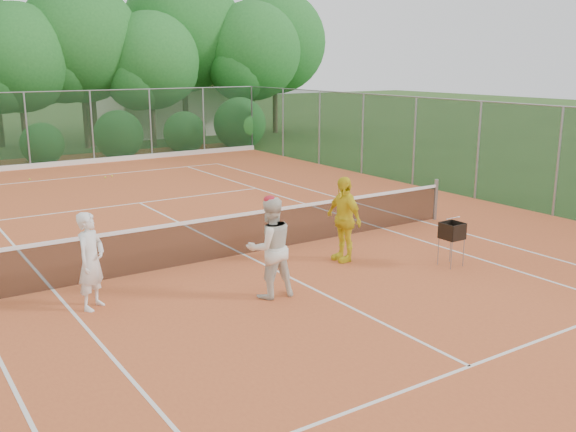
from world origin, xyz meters
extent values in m
plane|color=#284719|center=(0.00, 0.00, 0.00)|extent=(120.00, 120.00, 0.00)
cube|color=#CA5D2E|center=(0.00, 0.00, 0.01)|extent=(18.00, 36.00, 0.02)
cube|color=beige|center=(9.00, 24.00, 1.50)|extent=(8.00, 5.00, 3.00)
cylinder|color=gray|center=(5.94, 0.00, 0.57)|extent=(0.10, 0.10, 1.10)
cube|color=black|center=(0.00, 0.00, 0.48)|extent=(11.87, 0.03, 0.86)
cube|color=white|center=(0.00, 0.00, 0.95)|extent=(11.87, 0.04, 0.07)
imported|color=white|center=(-3.73, -1.29, 0.88)|extent=(0.74, 0.71, 1.71)
imported|color=silver|center=(-0.88, -2.50, 0.94)|extent=(0.97, 0.80, 1.85)
ellipsoid|color=#B41825|center=(-0.88, -2.50, 1.83)|extent=(0.22, 0.22, 0.14)
imported|color=yellow|center=(1.59, -1.50, 0.93)|extent=(0.46, 1.08, 1.83)
cylinder|color=gray|center=(3.05, -3.23, 0.31)|extent=(0.02, 0.02, 0.59)
cylinder|color=gray|center=(3.41, -2.87, 0.31)|extent=(0.02, 0.02, 0.59)
cube|color=black|center=(3.23, -3.05, 0.78)|extent=(0.41, 0.41, 0.34)
sphere|color=#C9DE33|center=(0.49, 11.12, 0.05)|extent=(0.07, 0.07, 0.07)
sphere|color=#B4C82E|center=(-1.91, 12.25, 0.05)|extent=(0.07, 0.07, 0.07)
sphere|color=yellow|center=(0.79, 11.28, 0.05)|extent=(0.07, 0.07, 0.07)
cube|color=white|center=(0.00, 11.88, 0.02)|extent=(11.03, 0.06, 0.01)
cube|color=white|center=(5.49, 0.00, 0.02)|extent=(0.06, 23.77, 0.01)
cube|color=white|center=(-4.11, 0.00, 0.02)|extent=(0.06, 23.77, 0.01)
cube|color=white|center=(4.11, 0.00, 0.02)|extent=(0.06, 23.77, 0.01)
cube|color=white|center=(0.00, 6.40, 0.02)|extent=(8.23, 0.06, 0.01)
cube|color=white|center=(0.00, -6.40, 0.02)|extent=(8.23, 0.06, 0.01)
cube|color=white|center=(0.00, 0.00, 0.02)|extent=(0.06, 12.80, 0.01)
cube|color=#19381E|center=(0.00, 15.00, 1.52)|extent=(18.00, 0.02, 3.00)
cylinder|color=gray|center=(9.00, 15.00, 1.52)|extent=(0.07, 0.07, 3.00)
cube|color=#19381E|center=(9.00, -1.50, 1.52)|extent=(0.02, 33.00, 3.00)
cylinder|color=gray|center=(9.00, 15.00, 1.52)|extent=(0.07, 0.07, 3.00)
cylinder|color=brown|center=(-0.50, 19.50, 1.75)|extent=(0.24, 0.24, 3.50)
sphere|color=#216323|center=(-0.50, 19.50, 4.34)|extent=(4.90, 4.90, 4.90)
cylinder|color=brown|center=(2.50, 20.00, 2.05)|extent=(0.28, 0.28, 4.10)
sphere|color=#216323|center=(2.50, 20.00, 5.08)|extent=(5.74, 5.74, 5.74)
cylinder|color=brown|center=(5.50, 18.80, 1.70)|extent=(0.23, 0.23, 3.40)
sphere|color=#216323|center=(5.50, 18.80, 4.22)|extent=(4.76, 4.76, 4.76)
cylinder|color=brown|center=(8.50, 21.50, 2.33)|extent=(0.32, 0.32, 4.65)
sphere|color=#216323|center=(8.50, 21.50, 5.77)|extent=(6.51, 6.51, 6.51)
cylinder|color=brown|center=(11.50, 19.20, 1.90)|extent=(0.26, 0.26, 3.80)
sphere|color=#216323|center=(11.50, 19.20, 4.71)|extent=(5.32, 5.32, 5.32)
cylinder|color=brown|center=(14.00, 20.80, 2.12)|extent=(0.29, 0.29, 4.25)
sphere|color=#216323|center=(14.00, 20.80, 5.27)|extent=(5.95, 5.95, 5.95)
cone|color=brown|center=(3.00, 20.50, 5.00)|extent=(0.44, 0.44, 10.00)
cone|color=brown|center=(7.00, 22.50, 6.00)|extent=(0.44, 0.44, 12.00)
cone|color=brown|center=(11.00, 23.50, 7.00)|extent=(0.44, 0.44, 14.00)
camera|label=1|loc=(-6.69, -11.88, 4.20)|focal=40.00mm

